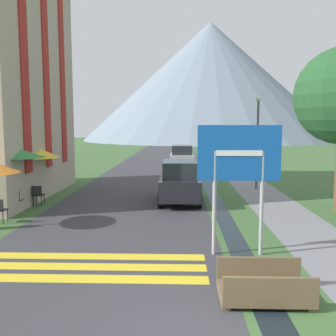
# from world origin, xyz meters

# --- Properties ---
(ground_plane) EXTENTS (160.00, 160.00, 0.00)m
(ground_plane) POSITION_xyz_m (0.00, 20.00, 0.00)
(ground_plane) COLOR #3D6033
(road) EXTENTS (6.40, 60.00, 0.01)m
(road) POSITION_xyz_m (-2.50, 30.00, 0.00)
(road) COLOR #38383D
(road) RESTS_ON ground_plane
(footpath) EXTENTS (2.20, 60.00, 0.01)m
(footpath) POSITION_xyz_m (3.60, 30.00, 0.00)
(footpath) COLOR slate
(footpath) RESTS_ON ground_plane
(drainage_channel) EXTENTS (0.60, 60.00, 0.00)m
(drainage_channel) POSITION_xyz_m (1.20, 30.00, 0.00)
(drainage_channel) COLOR black
(drainage_channel) RESTS_ON ground_plane
(crosswalk_marking) EXTENTS (5.44, 1.84, 0.01)m
(crosswalk_marking) POSITION_xyz_m (-2.50, 3.23, 0.01)
(crosswalk_marking) COLOR yellow
(crosswalk_marking) RESTS_ON ground_plane
(mountain_distant) EXTENTS (58.26, 58.26, 26.93)m
(mountain_distant) POSITION_xyz_m (6.62, 83.54, 13.47)
(mountain_distant) COLOR slate
(mountain_distant) RESTS_ON ground_plane
(road_sign) EXTENTS (2.10, 0.11, 3.34)m
(road_sign) POSITION_xyz_m (1.08, 4.20, 2.30)
(road_sign) COLOR #9E9EA3
(road_sign) RESTS_ON ground_plane
(footbridge) EXTENTS (1.70, 1.10, 0.65)m
(footbridge) POSITION_xyz_m (1.20, 1.69, 0.23)
(footbridge) COLOR brown
(footbridge) RESTS_ON ground_plane
(parked_car_near) EXTENTS (1.77, 3.87, 1.82)m
(parked_car_near) POSITION_xyz_m (-0.40, 10.84, 0.91)
(parked_car_near) COLOR black
(parked_car_near) RESTS_ON ground_plane
(parked_car_far) EXTENTS (1.89, 4.01, 1.82)m
(parked_car_far) POSITION_xyz_m (-0.23, 23.78, 0.91)
(parked_car_far) COLOR #B2B2B7
(parked_car_far) RESTS_ON ground_plane
(cafe_chair_far_right) EXTENTS (0.40, 0.40, 0.85)m
(cafe_chair_far_right) POSITION_xyz_m (-6.31, 9.91, 0.51)
(cafe_chair_far_right) COLOR #232328
(cafe_chair_far_right) RESTS_ON ground_plane
(cafe_chair_middle) EXTENTS (0.40, 0.40, 0.85)m
(cafe_chair_middle) POSITION_xyz_m (-6.73, 8.76, 0.51)
(cafe_chair_middle) COLOR #232328
(cafe_chair_middle) RESTS_ON ground_plane
(cafe_chair_far_left) EXTENTS (0.40, 0.40, 0.85)m
(cafe_chair_far_left) POSITION_xyz_m (-6.65, 9.97, 0.51)
(cafe_chair_far_left) COLOR #232328
(cafe_chair_far_left) RESTS_ON ground_plane
(cafe_umbrella_middle_green) EXTENTS (2.00, 2.00, 2.45)m
(cafe_umbrella_middle_green) POSITION_xyz_m (-6.68, 9.04, 2.26)
(cafe_umbrella_middle_green) COLOR #B7B2A8
(cafe_umbrella_middle_green) RESTS_ON ground_plane
(cafe_umbrella_rear_yellow) EXTENTS (2.28, 2.28, 2.44)m
(cafe_umbrella_rear_yellow) POSITION_xyz_m (-6.89, 11.08, 2.17)
(cafe_umbrella_rear_yellow) COLOR #B7B2A8
(cafe_umbrella_rear_yellow) RESTS_ON ground_plane
(streetlamp) EXTENTS (0.28, 0.28, 4.83)m
(streetlamp) POSITION_xyz_m (3.66, 14.50, 2.89)
(streetlamp) COLOR #515156
(streetlamp) RESTS_ON ground_plane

